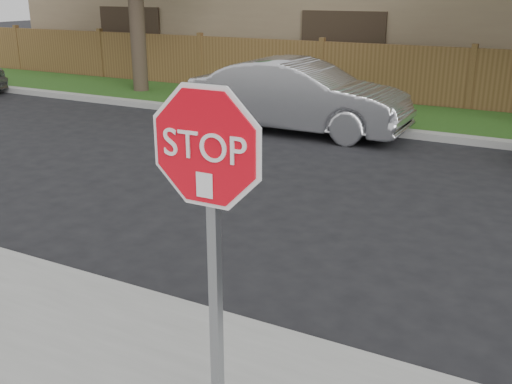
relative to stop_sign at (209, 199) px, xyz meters
The scene contains 6 objects.
ground 2.42m from the stop_sign, 111.07° to the left, with size 90.00×90.00×0.00m, color black.
far_curb 9.81m from the stop_sign, 93.39° to the left, with size 70.00×0.30×0.15m, color gray.
grass_strip 11.43m from the stop_sign, 92.89° to the left, with size 70.00×3.00×0.12m, color #1E4714.
fence 12.93m from the stop_sign, 92.54° to the left, with size 70.00×0.12×1.60m, color brown.
stop_sign is the anchor object (origin of this frame).
sedan_left 9.70m from the stop_sign, 111.12° to the left, with size 1.64×4.71×1.55m, color #B6B6BB.
Camera 1 is at (2.38, -4.26, 3.01)m, focal length 42.00 mm.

